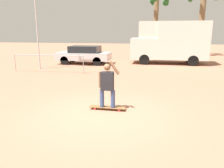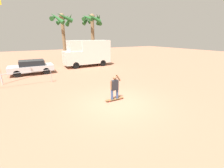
{
  "view_description": "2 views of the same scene",
  "coord_description": "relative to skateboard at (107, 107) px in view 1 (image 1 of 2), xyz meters",
  "views": [
    {
      "loc": [
        1.47,
        -6.03,
        2.42
      ],
      "look_at": [
        0.13,
        1.09,
        0.68
      ],
      "focal_mm": 35.0,
      "sensor_mm": 36.0,
      "label": 1
    },
    {
      "loc": [
        -4.03,
        -6.59,
        3.58
      ],
      "look_at": [
        0.16,
        0.82,
        0.88
      ],
      "focal_mm": 24.0,
      "sensor_mm": 36.0,
      "label": 2
    }
  ],
  "objects": [
    {
      "name": "flagpole",
      "position": [
        -6.02,
        6.96,
        3.62
      ],
      "size": [
        1.03,
        0.12,
        6.48
      ],
      "color": "#B7B7BC",
      "rests_on": "ground_plane"
    },
    {
      "name": "camper_van",
      "position": [
        2.6,
        11.08,
        1.63
      ],
      "size": [
        5.64,
        2.16,
        3.17
      ],
      "color": "black",
      "rests_on": "ground_plane"
    },
    {
      "name": "parked_car_silver",
      "position": [
        -3.87,
        9.75,
        0.66
      ],
      "size": [
        4.04,
        1.84,
        1.37
      ],
      "color": "black",
      "rests_on": "ground_plane"
    },
    {
      "name": "palm_tree_center_background",
      "position": [
        1.45,
        18.59,
        5.58
      ],
      "size": [
        3.68,
        3.74,
        7.19
      ],
      "color": "brown",
      "rests_on": "ground_plane"
    },
    {
      "name": "plaza_railing_segment",
      "position": [
        -4.84,
        5.7,
        0.83
      ],
      "size": [
        4.47,
        0.05,
        1.08
      ],
      "color": "#99999E",
      "rests_on": "ground_plane"
    },
    {
      "name": "ground_plane",
      "position": [
        -0.11,
        -0.41,
        -0.07
      ],
      "size": [
        80.0,
        80.0,
        0.0
      ],
      "primitive_type": "plane",
      "color": "#A36B51"
    },
    {
      "name": "person_skateboarder",
      "position": [
        -0.0,
        -0.0,
        0.79
      ],
      "size": [
        0.67,
        0.22,
        1.48
      ],
      "color": "#384C7A",
      "rests_on": "skateboard"
    },
    {
      "name": "skateboard",
      "position": [
        0.0,
        0.0,
        0.0
      ],
      "size": [
        1.14,
        0.23,
        0.09
      ],
      "color": "brown",
      "rests_on": "ground_plane"
    }
  ]
}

